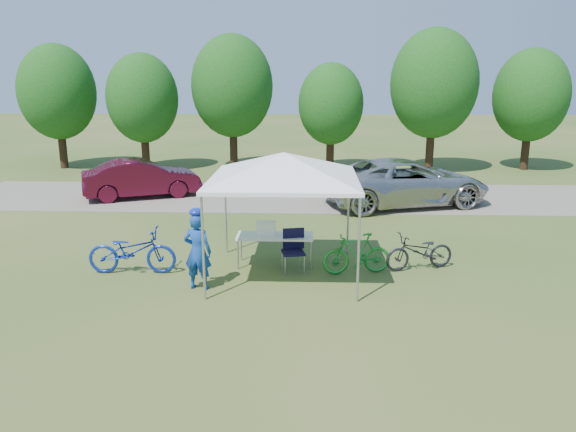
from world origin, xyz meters
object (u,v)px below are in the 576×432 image
(folding_chair, at_px, (293,246))
(minivan, at_px, (406,182))
(cooler, at_px, (266,228))
(bike_green, at_px, (357,254))
(cyclist, at_px, (198,252))
(bike_dark, at_px, (420,252))
(sedan, at_px, (142,178))
(bike_blue, at_px, (132,251))
(folding_table, at_px, (275,237))

(folding_chair, height_order, minivan, minivan)
(cooler, bearing_deg, minivan, 56.06)
(cooler, relative_size, bike_green, 0.28)
(folding_chair, xyz_separation_m, minivan, (3.59, 6.61, 0.23))
(cyclist, bearing_deg, cooler, -119.21)
(bike_dark, relative_size, sedan, 0.40)
(bike_dark, bearing_deg, cooler, -109.96)
(cyclist, height_order, bike_green, cyclist)
(sedan, bearing_deg, cyclist, -179.66)
(bike_dark, bearing_deg, folding_chair, -104.13)
(folding_chair, distance_m, cooler, 0.79)
(folding_chair, height_order, bike_blue, bike_blue)
(bike_blue, relative_size, sedan, 0.48)
(folding_chair, bearing_deg, folding_table, 131.67)
(bike_dark, distance_m, minivan, 6.51)
(cyclist, bearing_deg, sedan, -55.92)
(bike_green, bearing_deg, sedan, -148.39)
(cyclist, xyz_separation_m, bike_blue, (-1.65, 0.87, -0.29))
(cyclist, xyz_separation_m, bike_dark, (4.80, 1.35, -0.38))
(folding_chair, bearing_deg, cooler, 141.68)
(sedan, bearing_deg, bike_dark, -153.54)
(bike_blue, bearing_deg, cooler, -79.75)
(folding_table, bearing_deg, bike_blue, -168.31)
(minivan, height_order, sedan, minivan)
(bike_dark, bearing_deg, cyclist, -91.36)
(cooler, bearing_deg, folding_table, 0.00)
(folding_table, height_order, cyclist, cyclist)
(bike_dark, distance_m, sedan, 11.22)
(folding_table, xyz_separation_m, folding_chair, (0.43, -0.33, -0.11))
(folding_table, relative_size, bike_blue, 0.90)
(cyclist, height_order, minivan, cyclist)
(bike_green, distance_m, sedan, 10.40)
(cooler, bearing_deg, bike_dark, -2.92)
(cyclist, xyz_separation_m, bike_green, (3.34, 1.02, -0.34))
(folding_chair, height_order, bike_green, folding_chair)
(folding_table, xyz_separation_m, bike_blue, (-3.15, -0.65, -0.17))
(cyclist, height_order, bike_blue, cyclist)
(minivan, bearing_deg, sedan, 68.13)
(cooler, distance_m, minivan, 7.57)
(bike_green, height_order, sedan, sedan)
(cooler, relative_size, sedan, 0.11)
(cyclist, distance_m, bike_blue, 1.89)
(cyclist, relative_size, sedan, 0.39)
(folding_table, height_order, bike_green, bike_green)
(bike_blue, relative_size, bike_green, 1.26)
(folding_chair, xyz_separation_m, bike_green, (1.41, -0.18, -0.10))
(cooler, xyz_separation_m, minivan, (4.23, 6.28, -0.08))
(folding_chair, relative_size, cyclist, 0.59)
(cooler, distance_m, bike_dark, 3.54)
(folding_chair, xyz_separation_m, bike_blue, (-3.58, -0.33, -0.05))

